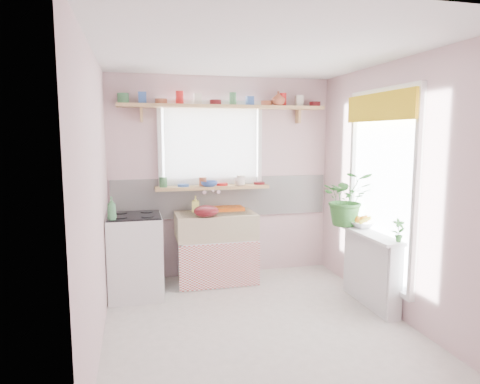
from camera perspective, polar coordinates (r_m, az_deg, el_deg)
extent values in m
plane|color=silver|center=(4.23, 2.32, -17.32)|extent=(3.20, 3.20, 0.00)
plane|color=white|center=(3.90, 2.53, 18.21)|extent=(3.20, 3.20, 0.00)
plane|color=beige|center=(5.41, -2.35, 1.98)|extent=(2.80, 0.00, 2.80)
plane|color=beige|center=(2.40, 13.27, -5.44)|extent=(2.80, 0.00, 2.80)
plane|color=beige|center=(3.73, -18.69, -1.01)|extent=(0.00, 3.20, 3.20)
plane|color=beige|center=(4.47, 19.91, 0.32)|extent=(0.00, 3.20, 3.20)
cube|color=white|center=(5.43, -2.31, -0.66)|extent=(2.74, 0.03, 0.50)
cube|color=pink|center=(5.46, -2.29, -2.74)|extent=(2.74, 0.02, 0.12)
cube|color=white|center=(5.36, -3.95, 6.19)|extent=(1.20, 0.01, 1.00)
cube|color=white|center=(5.29, -3.82, 6.18)|extent=(1.15, 0.02, 0.95)
cube|color=white|center=(4.63, 18.49, 0.62)|extent=(0.01, 1.10, 1.90)
cube|color=gold|center=(4.56, 18.01, 10.74)|extent=(0.03, 1.20, 0.28)
cube|color=white|center=(5.29, -3.24, -8.96)|extent=(0.85, 0.55, 0.55)
cube|color=#D0443D|center=(5.02, -2.64, -9.85)|extent=(0.95, 0.02, 0.53)
cube|color=#C5B090|center=(5.18, -3.28, -4.45)|extent=(0.95, 0.55, 0.30)
cylinder|color=silver|center=(5.35, -3.81, 0.29)|extent=(0.03, 0.22, 0.03)
cube|color=white|center=(4.91, -13.77, -8.34)|extent=(0.58, 0.58, 0.90)
cube|color=black|center=(4.81, -13.94, -3.12)|extent=(0.56, 0.56, 0.02)
cylinder|color=black|center=(4.67, -15.67, -3.31)|extent=(0.14, 0.14, 0.01)
cylinder|color=black|center=(4.67, -12.23, -3.20)|extent=(0.14, 0.14, 0.01)
cylinder|color=black|center=(4.95, -15.58, -2.70)|extent=(0.14, 0.14, 0.01)
cylinder|color=black|center=(4.95, -12.33, -2.60)|extent=(0.14, 0.14, 0.01)
cube|color=white|center=(4.76, 17.06, -9.91)|extent=(0.15, 0.90, 0.75)
cube|color=white|center=(4.65, 16.93, -5.42)|extent=(0.22, 0.95, 0.03)
cube|color=tan|center=(5.28, -3.68, 0.62)|extent=(1.40, 0.22, 0.04)
cube|color=tan|center=(5.27, -2.12, 11.29)|extent=(2.52, 0.24, 0.04)
cylinder|color=#3F7F4C|center=(5.17, -15.33, 12.00)|extent=(0.11, 0.11, 0.12)
cylinder|color=#3359A5|center=(5.17, -12.90, 12.07)|extent=(0.11, 0.11, 0.12)
cylinder|color=#A55133|center=(5.17, -10.46, 11.80)|extent=(0.11, 0.11, 0.06)
cylinder|color=red|center=(5.19, -8.06, 12.17)|extent=(0.11, 0.11, 0.12)
cylinder|color=silver|center=(5.22, -5.66, 12.18)|extent=(0.11, 0.11, 0.12)
cylinder|color=#590F14|center=(5.25, -3.29, 11.85)|extent=(0.11, 0.11, 0.06)
cylinder|color=#3F7F4C|center=(5.30, -0.96, 12.15)|extent=(0.11, 0.11, 0.12)
cylinder|color=#3359A5|center=(5.35, 1.33, 12.10)|extent=(0.11, 0.11, 0.12)
cylinder|color=#A55133|center=(5.41, 3.57, 11.72)|extent=(0.11, 0.11, 0.06)
cylinder|color=red|center=(5.48, 5.76, 11.96)|extent=(0.11, 0.11, 0.12)
cylinder|color=silver|center=(5.56, 7.89, 11.87)|extent=(0.11, 0.11, 0.12)
cylinder|color=#590F14|center=(5.64, 9.95, 11.46)|extent=(0.11, 0.11, 0.06)
cylinder|color=#3F7F4C|center=(5.20, -10.43, 1.29)|extent=(0.11, 0.11, 0.12)
cylinder|color=#3359A5|center=(5.22, -7.71, 1.37)|extent=(0.11, 0.11, 0.12)
cylinder|color=#A55133|center=(5.25, -5.01, 1.12)|extent=(0.11, 0.11, 0.06)
cylinder|color=red|center=(5.30, -2.37, 1.52)|extent=(0.11, 0.11, 0.12)
cylinder|color=silver|center=(5.35, 0.24, 1.59)|extent=(0.11, 0.11, 0.12)
cylinder|color=#590F14|center=(5.42, 2.78, 1.34)|extent=(0.11, 0.11, 0.06)
cube|color=#D15812|center=(5.37, -2.03, -2.14)|extent=(0.44, 0.33, 0.04)
ellipsoid|color=#5D0F15|center=(4.92, -4.53, -2.55)|extent=(0.33, 0.33, 0.13)
imported|color=#306C2B|center=(4.90, 14.08, -0.84)|extent=(0.66, 0.61, 0.61)
imported|color=silver|center=(4.88, 16.02, -4.19)|extent=(0.31, 0.31, 0.07)
imported|color=#2D6327|center=(4.33, 20.39, -4.80)|extent=(0.13, 0.09, 0.23)
imported|color=#ECE969|center=(5.25, -5.95, -1.58)|extent=(0.10, 0.10, 0.19)
imported|color=silver|center=(5.28, -0.10, 1.43)|extent=(0.15, 0.15, 0.11)
imported|color=#375DB4|center=(5.21, -4.11, 1.10)|extent=(0.21, 0.21, 0.06)
imported|color=#A24D32|center=(5.40, 5.13, 12.31)|extent=(0.19, 0.19, 0.17)
imported|color=#428450|center=(4.58, -16.75, -2.11)|extent=(0.12, 0.12, 0.24)
sphere|color=orange|center=(4.87, 16.05, -3.54)|extent=(0.08, 0.08, 0.08)
sphere|color=orange|center=(4.93, 16.48, -3.43)|extent=(0.08, 0.08, 0.08)
sphere|color=orange|center=(4.87, 15.42, -3.53)|extent=(0.08, 0.08, 0.08)
cylinder|color=gold|center=(4.84, 16.55, -3.52)|extent=(0.18, 0.04, 0.10)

